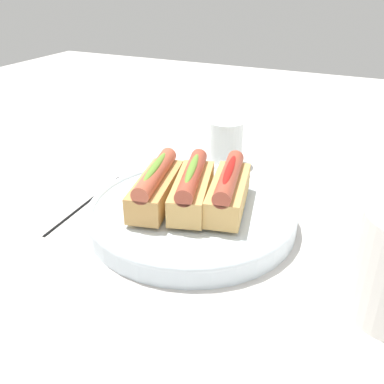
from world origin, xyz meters
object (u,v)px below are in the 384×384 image
Objects in this scene: hotdog_front at (156,186)px; water_glass at (226,146)px; chopstick_near at (86,203)px; hotdog_side at (229,189)px; hotdog_back at (192,187)px; serving_bowl at (192,213)px.

water_glass is (-0.26, 0.01, -0.02)m from hotdog_front.
chopstick_near is at bearing -89.19° from hotdog_front.
hotdog_side is at bearing 109.14° from hotdog_front.
hotdog_back is (-0.02, 0.05, 0.00)m from hotdog_front.
hotdog_side is (-0.02, 0.05, 0.04)m from serving_bowl.
hotdog_side is 1.75× the size of water_glass.
serving_bowl is 3.58× the size of water_glass.
serving_bowl reaches higher than chopstick_near.
hotdog_front is 0.26m from water_glass.
chopstick_near is at bearing -81.09° from hotdog_side.
water_glass is at bearing 146.24° from chopstick_near.
water_glass is 0.41× the size of chopstick_near.
hotdog_front is at bearing -70.86° from serving_bowl.
hotdog_back is at bearing 9.01° from water_glass.
hotdog_side is (-0.02, 0.05, 0.00)m from hotdog_back.
serving_bowl is at bearing 109.14° from hotdog_front.
serving_bowl is at bearing -11.31° from hotdog_back.
hotdog_side reaches higher than serving_bowl.
serving_bowl is at bearing 92.57° from chopstick_near.
hotdog_back is 0.06m from hotdog_side.
hotdog_side is (-0.04, 0.10, 0.00)m from hotdog_front.
hotdog_back reaches higher than chopstick_near.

